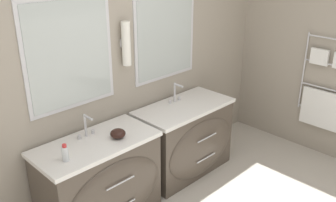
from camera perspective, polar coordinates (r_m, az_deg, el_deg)
name	(u,v)px	position (r m, az deg, el deg)	size (l,w,h in m)	color
wall_back	(108,66)	(3.54, -9.17, 5.28)	(5.98, 0.16, 2.60)	#9E9384
wall_right	(315,45)	(4.66, 21.48, 7.96)	(0.13, 3.55, 2.60)	#9E9384
vanity_left	(101,181)	(3.47, -10.14, -11.94)	(1.08, 0.60, 0.79)	#4C4238
vanity_right	(186,139)	(4.09, 2.77, -5.79)	(1.08, 0.60, 0.79)	#4C4238
faucet_left	(86,126)	(3.34, -12.34, -3.75)	(0.17, 0.13, 0.21)	silver
faucet_right	(176,93)	(3.98, 1.18, 1.24)	(0.17, 0.13, 0.21)	silver
toiletry_bottle	(65,153)	(3.04, -15.40, -7.68)	(0.05, 0.05, 0.14)	silver
amenity_bowl	(118,134)	(3.30, -7.64, -4.94)	(0.14, 0.14, 0.08)	black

